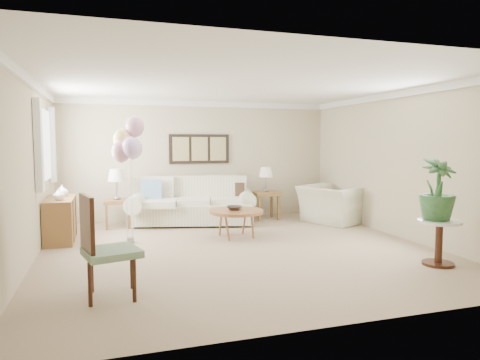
{
  "coord_description": "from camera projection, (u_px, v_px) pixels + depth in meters",
  "views": [
    {
      "loc": [
        -1.97,
        -6.37,
        1.69
      ],
      "look_at": [
        0.21,
        0.6,
        1.05
      ],
      "focal_mm": 32.0,
      "sensor_mm": 36.0,
      "label": 1
    }
  ],
  "objects": [
    {
      "name": "coffee_table",
      "position": [
        236.0,
        212.0,
        7.61
      ],
      "size": [
        0.97,
        0.97,
        0.49
      ],
      "color": "brown",
      "rests_on": "ground"
    },
    {
      "name": "vase_sage",
      "position": [
        62.0,
        191.0,
        7.54
      ],
      "size": [
        0.24,
        0.24,
        0.21
      ],
      "primitive_type": "imported",
      "rotation": [
        0.0,
        0.0,
        -0.23
      ],
      "color": "silver",
      "rests_on": "credenza"
    },
    {
      "name": "room_shell",
      "position": [
        230.0,
        147.0,
        6.7
      ],
      "size": [
        6.04,
        6.04,
        2.6
      ],
      "color": "#B9AE93",
      "rests_on": "ground"
    },
    {
      "name": "end_table_right",
      "position": [
        266.0,
        196.0,
        9.44
      ],
      "size": [
        0.56,
        0.51,
        0.61
      ],
      "color": "brown",
      "rests_on": "ground"
    },
    {
      "name": "accent_chair",
      "position": [
        103.0,
        245.0,
        4.61
      ],
      "size": [
        0.67,
        0.67,
        1.13
      ],
      "color": "gray",
      "rests_on": "ground"
    },
    {
      "name": "sofa",
      "position": [
        194.0,
        205.0,
        8.93
      ],
      "size": [
        2.87,
        1.54,
        0.98
      ],
      "color": "beige",
      "rests_on": "ground"
    },
    {
      "name": "lamp_left",
      "position": [
        117.0,
        176.0,
        8.42
      ],
      "size": [
        0.35,
        0.35,
        0.61
      ],
      "color": "gray",
      "rests_on": "end_table_left"
    },
    {
      "name": "end_table_left",
      "position": [
        117.0,
        204.0,
        8.47
      ],
      "size": [
        0.52,
        0.47,
        0.57
      ],
      "color": "brown",
      "rests_on": "ground"
    },
    {
      "name": "vase_white",
      "position": [
        59.0,
        194.0,
        7.05
      ],
      "size": [
        0.23,
        0.23,
        0.2
      ],
      "primitive_type": "imported",
      "rotation": [
        0.0,
        0.0,
        -0.24
      ],
      "color": "silver",
      "rests_on": "credenza"
    },
    {
      "name": "side_table",
      "position": [
        439.0,
        231.0,
        5.88
      ],
      "size": [
        0.58,
        0.58,
        0.63
      ],
      "color": "silver",
      "rests_on": "ground"
    },
    {
      "name": "decor_bowl",
      "position": [
        234.0,
        208.0,
        7.62
      ],
      "size": [
        0.36,
        0.36,
        0.07
      ],
      "primitive_type": "imported",
      "rotation": [
        0.0,
        0.0,
        -0.33
      ],
      "color": "#2E2522",
      "rests_on": "coffee_table"
    },
    {
      "name": "armchair",
      "position": [
        332.0,
        204.0,
        9.02
      ],
      "size": [
        1.44,
        1.52,
        0.78
      ],
      "primitive_type": "imported",
      "rotation": [
        0.0,
        0.0,
        1.98
      ],
      "color": "beige",
      "rests_on": "ground"
    },
    {
      "name": "potted_plant",
      "position": [
        437.0,
        189.0,
        5.84
      ],
      "size": [
        0.5,
        0.5,
        0.86
      ],
      "primitive_type": "imported",
      "rotation": [
        0.0,
        0.0,
        0.04
      ],
      "color": "#244D1F",
      "rests_on": "side_table"
    },
    {
      "name": "balloon_cluster",
      "position": [
        129.0,
        143.0,
        7.09
      ],
      "size": [
        0.55,
        0.54,
        2.14
      ],
      "color": "gray",
      "rests_on": "ground"
    },
    {
      "name": "lamp_right",
      "position": [
        266.0,
        173.0,
        9.4
      ],
      "size": [
        0.31,
        0.31,
        0.54
      ],
      "color": "gray",
      "rests_on": "end_table_right"
    },
    {
      "name": "wall_art_triptych",
      "position": [
        199.0,
        149.0,
        9.47
      ],
      "size": [
        1.35,
        0.06,
        0.65
      ],
      "color": "black",
      "rests_on": "ground"
    },
    {
      "name": "ground_plane",
      "position": [
        239.0,
        249.0,
        6.79
      ],
      "size": [
        6.0,
        6.0,
        0.0
      ],
      "primitive_type": "plane",
      "color": "tan"
    },
    {
      "name": "credenza",
      "position": [
        61.0,
        219.0,
        7.37
      ],
      "size": [
        0.46,
        1.2,
        0.74
      ],
      "color": "brown",
      "rests_on": "ground"
    }
  ]
}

